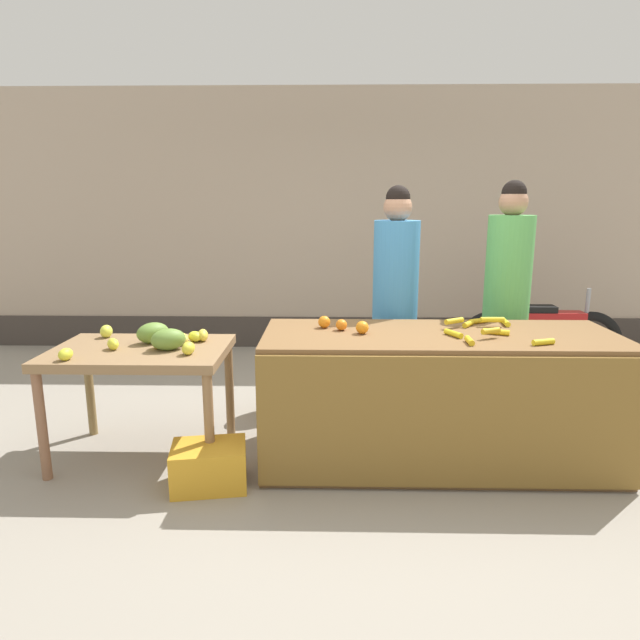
{
  "coord_description": "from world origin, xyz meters",
  "views": [
    {
      "loc": [
        -0.29,
        -3.39,
        1.69
      ],
      "look_at": [
        -0.37,
        0.15,
        0.91
      ],
      "focal_mm": 30.56,
      "sensor_mm": 36.0,
      "label": 1
    }
  ],
  "objects_px": {
    "vendor_woman_green_shirt": "(506,303)",
    "produce_sack": "(277,379)",
    "parked_motorcycle": "(540,336)",
    "vendor_woman_blue_shirt": "(395,306)",
    "produce_crate": "(209,466)"
  },
  "relations": [
    {
      "from": "vendor_woman_blue_shirt",
      "to": "parked_motorcycle",
      "type": "xyz_separation_m",
      "value": [
        1.55,
        1.13,
        -0.51
      ]
    },
    {
      "from": "vendor_woman_green_shirt",
      "to": "produce_crate",
      "type": "relative_size",
      "value": 4.19
    },
    {
      "from": "parked_motorcycle",
      "to": "produce_sack",
      "type": "height_order",
      "value": "parked_motorcycle"
    },
    {
      "from": "parked_motorcycle",
      "to": "produce_sack",
      "type": "distance_m",
      "value": 2.68
    },
    {
      "from": "parked_motorcycle",
      "to": "produce_sack",
      "type": "bearing_deg",
      "value": -157.48
    },
    {
      "from": "vendor_woman_green_shirt",
      "to": "produce_sack",
      "type": "height_order",
      "value": "vendor_woman_green_shirt"
    },
    {
      "from": "parked_motorcycle",
      "to": "vendor_woman_green_shirt",
      "type": "bearing_deg",
      "value": -122.97
    },
    {
      "from": "vendor_woman_blue_shirt",
      "to": "produce_sack",
      "type": "relative_size",
      "value": 3.09
    },
    {
      "from": "vendor_woman_blue_shirt",
      "to": "produce_crate",
      "type": "bearing_deg",
      "value": -138.82
    },
    {
      "from": "vendor_woman_blue_shirt",
      "to": "produce_crate",
      "type": "relative_size",
      "value": 4.1
    },
    {
      "from": "produce_sack",
      "to": "parked_motorcycle",
      "type": "bearing_deg",
      "value": 22.52
    },
    {
      "from": "vendor_woman_blue_shirt",
      "to": "parked_motorcycle",
      "type": "bearing_deg",
      "value": 36.1
    },
    {
      "from": "produce_sack",
      "to": "vendor_woman_green_shirt",
      "type": "bearing_deg",
      "value": -1.94
    },
    {
      "from": "parked_motorcycle",
      "to": "produce_crate",
      "type": "xyz_separation_m",
      "value": [
        -2.77,
        -2.2,
        -0.27
      ]
    },
    {
      "from": "produce_crate",
      "to": "produce_sack",
      "type": "distance_m",
      "value": 1.22
    }
  ]
}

